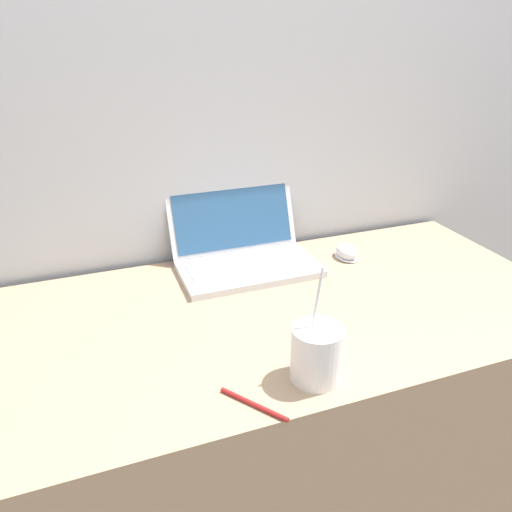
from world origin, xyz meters
TOP-DOWN VIEW (x-y plane):
  - wall_back at (0.00, 0.75)m, footprint 7.00×0.04m
  - desk at (0.00, 0.35)m, footprint 1.45×0.71m
  - laptop at (-0.02, 0.61)m, footprint 0.38×0.29m
  - drink_cup at (-0.05, 0.09)m, footprint 0.10×0.10m
  - computer_mouse at (0.29, 0.55)m, footprint 0.06×0.09m
  - pen at (-0.19, 0.05)m, footprint 0.09×0.12m

SIDE VIEW (x-z plane):
  - desk at x=0.00m, z-range 0.00..0.70m
  - pen at x=-0.19m, z-range 0.70..0.71m
  - computer_mouse at x=0.29m, z-range 0.70..0.74m
  - laptop at x=-0.02m, z-range 0.64..0.85m
  - drink_cup at x=-0.05m, z-range 0.64..0.88m
  - wall_back at x=0.00m, z-range 0.00..2.50m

